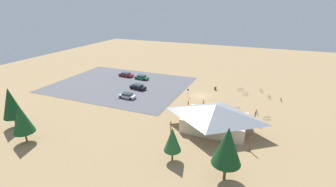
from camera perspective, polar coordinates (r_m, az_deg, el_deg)
The scene contains 22 objects.
ground at distance 62.62m, azimuth 7.69°, elevation -0.54°, with size 160.00×160.00×0.00m, color #9E7F56.
parking_lot_asphalt at distance 71.91m, azimuth -11.31°, elevation 2.11°, with size 38.16×29.75×0.05m, color #56565B.
bike_pavilion at distance 45.91m, azimuth 11.17°, elevation -5.17°, with size 14.26×10.59×5.01m.
trash_bin at distance 67.31m, azimuth 11.21°, elevation 1.19°, with size 0.60×0.60×0.90m, color brown.
lot_sign at distance 61.16m, azimuth 4.77°, elevation 0.46°, with size 0.56×0.08×2.20m.
pine_midwest at distance 36.09m, azimuth 1.06°, elevation -10.88°, with size 2.65×2.65×5.59m.
pine_west at distance 32.49m, azimuth 13.97°, elevation -12.03°, with size 3.95×3.95×8.03m.
pine_far_west at distance 53.80m, azimuth -33.37°, elevation -1.87°, with size 3.56×3.56×8.02m.
pine_mideast at distance 47.12m, azimuth -31.49°, elevation -5.20°, with size 3.51×3.51×6.92m.
bicycle_yellow_back_row at distance 69.09m, azimuth 21.33°, elevation 0.57°, with size 0.98×1.42×0.80m.
bicycle_black_yard_left at distance 65.53m, azimuth 22.96°, elevation -0.73°, with size 0.93×1.52×0.85m.
bicycle_teal_yard_right at distance 55.54m, azimuth 20.39°, elevation -4.16°, with size 0.50×1.77×0.90m.
bicycle_blue_mid_cluster at distance 53.58m, azimuth 22.45°, elevation -5.42°, with size 1.49×0.87×0.80m.
bicycle_orange_yard_front at distance 65.34m, azimuth 17.97°, elevation -0.13°, with size 1.31×1.18×0.84m.
bicycle_red_by_bin at distance 68.28m, azimuth 16.82°, elevation 0.89°, with size 1.56×0.73×0.83m.
bicycle_purple_trailside at distance 64.75m, azimuth 25.32°, elevation -1.39°, with size 0.48×1.71×0.80m.
bicycle_silver_front_row at distance 55.76m, azimuth 16.00°, elevation -3.55°, with size 1.20×1.42×0.89m.
car_maroon_back_corner at distance 79.17m, azimuth -9.98°, elevation 4.46°, with size 4.90×2.32×1.32m.
car_green_front_row at distance 75.65m, azimuth -6.30°, elevation 3.88°, with size 4.55×2.17×1.33m.
car_silver_by_curb at distance 61.12m, azimuth -9.70°, elevation -0.49°, with size 4.32×1.86×1.32m.
car_black_aisle_side at distance 66.93m, azimuth -7.17°, elevation 1.60°, with size 4.85×2.64×1.44m.
visitor_at_bikes at distance 55.96m, azimuth 8.45°, elevation -2.17°, with size 0.39×0.40×1.86m.
Camera 1 is at (-14.30, 56.58, 22.68)m, focal length 25.59 mm.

